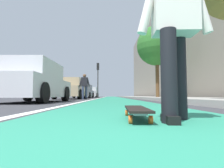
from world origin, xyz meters
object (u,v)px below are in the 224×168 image
Objects in this scene: parked_car_end at (91,93)px; street_tree_mid at (157,46)px; skater_person at (174,22)px; pedestrian_distant at (85,85)px; skateboard at (137,110)px; parked_car_mid at (71,89)px; traffic_light at (98,74)px; parked_car_near at (34,83)px; parked_car_far at (84,92)px.

parked_car_end is 15.11m from street_tree_mid.
street_tree_mid is (10.43, -2.62, 2.77)m from skater_person.
pedestrian_distant is (-14.12, -1.17, 0.24)m from parked_car_end.
skateboard is at bearing -172.49° from parked_car_end.
pedestrian_distant reaches higher than parked_car_mid.
traffic_light is 0.80× the size of street_tree_mid.
street_tree_mid reaches higher than parked_car_mid.
pedestrian_distant is (9.67, 1.96, 0.85)m from skateboard.
parked_car_near is at bearing 35.15° from skater_person.
skater_person is at bearing -162.93° from parked_car_mid.
skateboard is at bearing -168.51° from pedestrian_distant.
parked_car_far is (18.20, 3.30, 0.60)m from skateboard.
pedestrian_distant is at bearing -171.13° from parked_car_far.
parked_car_near is 6.62m from parked_car_mid.
street_tree_mid is at bearing -82.85° from pedestrian_distant.
parked_car_near is 13.43m from parked_car_far.
parked_car_near is 1.00× the size of traffic_light.
parked_car_mid is (11.39, 3.20, 0.63)m from skateboard.
skateboard is at bearing -146.83° from parked_car_near.
parked_car_far is at bearing 112.49° from traffic_light.
parked_car_mid is 6.93m from street_tree_mid.
traffic_light is (18.83, 1.77, 2.74)m from skateboard.
parked_car_mid is 1.08× the size of parked_car_far.
parked_car_far reaches higher than skateboard.
parked_car_end is 5.56m from traffic_light.
parked_car_mid is at bearing 179.72° from parked_car_end.
parked_car_far is 0.83× the size of street_tree_mid.
pedestrian_distant is (-8.54, -1.33, 0.25)m from parked_car_far.
parked_car_mid is at bearing 0.66° from parked_car_near.
skateboard is 0.17× the size of street_tree_mid.
skater_person is 0.36× the size of parked_car_mid.
street_tree_mid reaches higher than parked_car_far.
skateboard is 0.52× the size of skater_person.
parked_car_near is at bearing 33.17° from skateboard.
parked_car_near is 5.03m from pedestrian_distant.
street_tree_mid is (5.51, -6.08, 3.00)m from parked_car_near.
parked_car_end is at bearing -0.28° from parked_car_mid.
street_tree_mid is at bearing -16.06° from skateboard.
pedestrian_distant reaches higher than parked_car_end.
parked_car_near is at bearing 132.18° from street_tree_mid.
parked_car_near is 0.89× the size of parked_car_mid.
skater_person reaches higher than parked_car_end.
skateboard is at bearing -169.73° from parked_car_far.
parked_car_near is 0.96× the size of parked_car_far.
traffic_light reaches higher than parked_car_near.
traffic_light is 9.36m from pedestrian_distant.
pedestrian_distant reaches higher than parked_car_far.
traffic_light is at bearing -67.51° from parked_car_far.
parked_car_near is at bearing 174.51° from traffic_light.
parked_car_mid is at bearing 169.14° from traffic_light.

